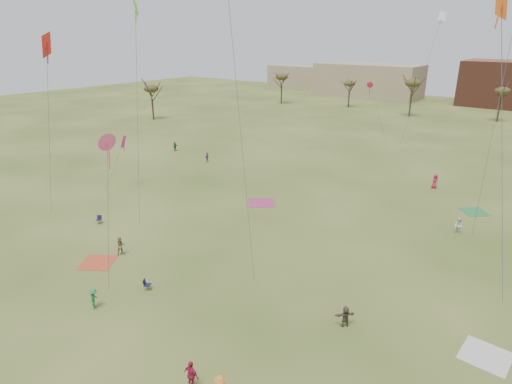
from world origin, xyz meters
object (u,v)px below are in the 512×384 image
Objects in this scene: spectator_fore_a at (191,375)px; camp_chair_left at (99,221)px; flyer_near_center at (94,299)px; camp_chair_center at (147,287)px.

spectator_fore_a is 25.73m from camp_chair_left.
spectator_fore_a reaches higher than flyer_near_center.
spectator_fore_a is at bearing -53.55° from camp_chair_left.
camp_chair_left is 1.00× the size of camp_chair_center.
flyer_near_center is 15.54m from camp_chair_left.
camp_chair_center is (13.94, -4.89, 0.00)m from camp_chair_left.
camp_chair_left is at bearing -24.58° from spectator_fore_a.
flyer_near_center is 0.88× the size of spectator_fore_a.
spectator_fore_a is 2.04× the size of camp_chair_center.
flyer_near_center is at bearing -7.37° from spectator_fore_a.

